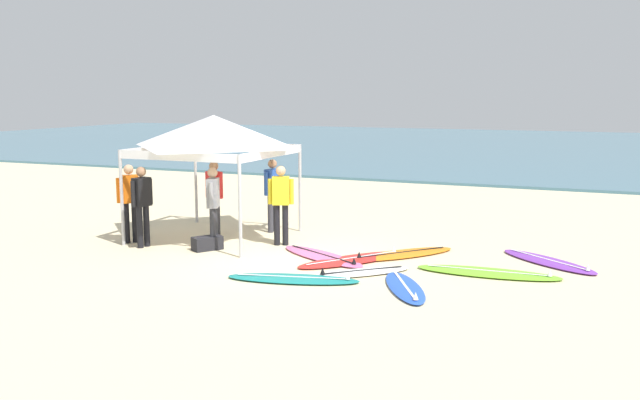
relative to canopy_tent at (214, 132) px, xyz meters
name	(u,v)px	position (x,y,z in m)	size (l,w,h in m)	color
ground_plane	(281,259)	(2.21, -1.23, -2.39)	(80.00, 80.00, 0.00)	beige
sea	(501,147)	(2.21, 28.85, -2.34)	(80.00, 36.00, 0.10)	teal
canopy_tent	(214,132)	(0.00, 0.00, 0.00)	(2.98, 2.98, 2.75)	#B7B7BC
surfboard_orange	(401,254)	(4.32, -0.05, -2.35)	(2.06, 2.25, 0.19)	orange
surfboard_lime	(489,272)	(6.17, -0.84, -2.35)	(2.59, 0.79, 0.19)	#7AD12D
surfboard_blue	(405,287)	(5.04, -2.35, -2.35)	(1.37, 1.98, 0.19)	blue
surfboard_teal	(294,279)	(3.11, -2.57, -2.35)	(2.41, 1.15, 0.19)	#19847F
surfboard_white	(362,272)	(4.05, -1.69, -2.35)	(1.70, 1.63, 0.19)	white
surfboard_pink	(323,256)	(2.93, -0.83, -2.35)	(2.34, 1.68, 0.19)	pink
surfboard_purple	(548,261)	(7.10, 0.44, -2.35)	(2.14, 1.87, 0.19)	purple
surfboard_red	(353,259)	(3.59, -0.86, -2.35)	(1.96, 2.38, 0.19)	red
person_yellow	(281,200)	(1.67, -0.10, -1.40)	(0.51, 0.34, 1.71)	black
person_orange	(130,198)	(-1.46, -1.13, -1.40)	(0.41, 0.43, 1.71)	black
person_grey	(213,202)	(0.52, -0.95, -1.40)	(0.34, 0.52, 1.71)	#2D2D33
person_black	(142,201)	(-0.93, -1.40, -1.40)	(0.29, 0.54, 1.71)	black
person_red	(214,193)	(-0.12, 0.16, -1.40)	(0.51, 0.34, 1.71)	#2D2D33
person_blue	(273,190)	(0.87, 1.11, -1.40)	(0.29, 0.54, 1.71)	#383842
gear_bag_near_tent	(207,243)	(0.45, -1.10, -2.25)	(0.60, 0.32, 0.28)	#232328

